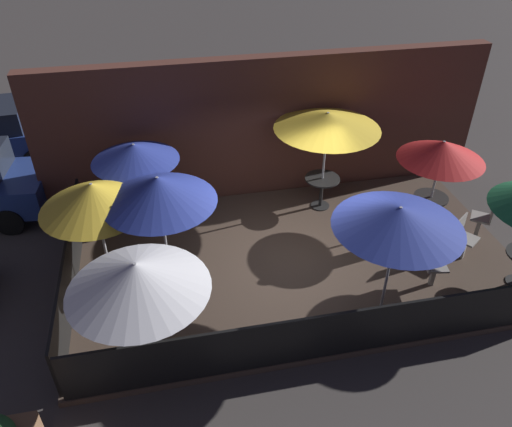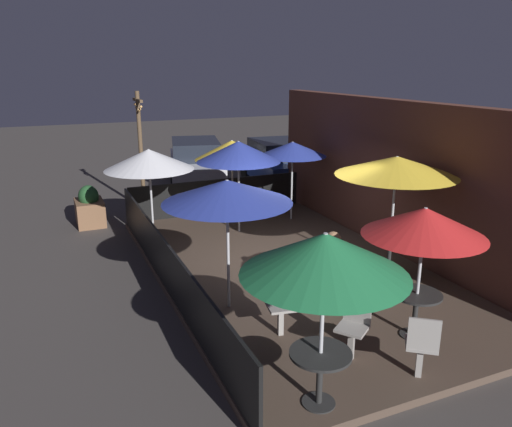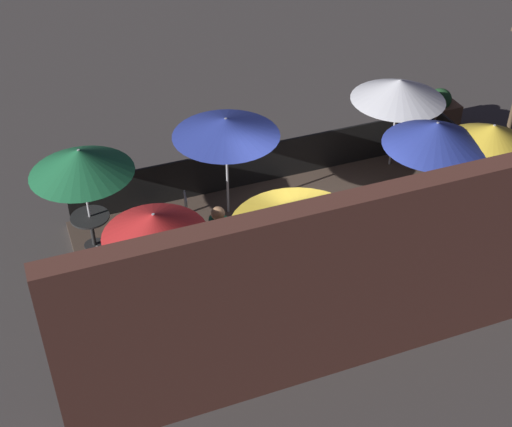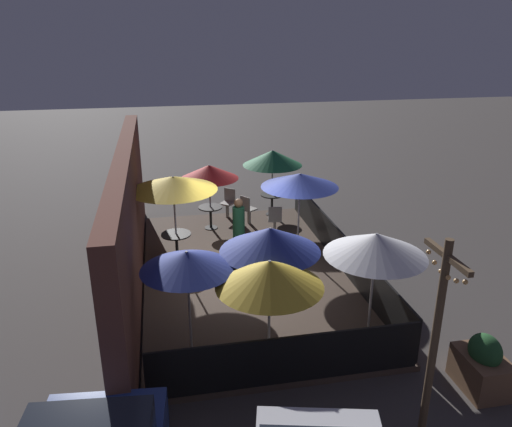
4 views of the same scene
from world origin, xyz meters
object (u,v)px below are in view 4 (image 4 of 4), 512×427
at_px(patio_umbrella_6, 270,240).
at_px(patio_chair_1, 248,209).
at_px(patio_umbrella_1, 173,183).
at_px(dining_table_1, 176,239).
at_px(dining_table_0, 272,199).
at_px(planter_box, 482,366).
at_px(patio_umbrella_7, 376,245).
at_px(patio_chair_2, 228,202).
at_px(patio_umbrella_3, 187,261).
at_px(patio_umbrella_5, 300,180).
at_px(patio_umbrella_2, 209,172).
at_px(patio_umbrella_4, 270,274).
at_px(dining_table_2, 211,211).
at_px(light_post, 436,334).
at_px(patio_umbrella_0, 272,158).
at_px(patron_0, 239,223).
at_px(patio_chair_0, 275,219).

distance_m(patio_umbrella_6, patio_chair_1, 6.06).
bearing_deg(patio_umbrella_1, dining_table_1, 45.00).
xyz_separation_m(dining_table_0, dining_table_1, (-2.91, 3.29, 0.04)).
bearing_deg(planter_box, patio_umbrella_7, 31.68).
bearing_deg(patio_umbrella_1, patio_chair_2, -31.27).
relative_size(patio_umbrella_3, dining_table_1, 2.62).
height_order(patio_umbrella_5, dining_table_1, patio_umbrella_5).
relative_size(patio_umbrella_6, dining_table_0, 2.99).
bearing_deg(patio_umbrella_6, patio_umbrella_2, 6.09).
bearing_deg(patio_umbrella_6, patio_umbrella_4, 167.05).
relative_size(patio_umbrella_1, patio_umbrella_5, 1.06).
relative_size(dining_table_2, light_post, 0.22).
relative_size(patio_umbrella_4, patio_chair_1, 2.23).
height_order(patio_umbrella_5, dining_table_0, patio_umbrella_5).
bearing_deg(patio_umbrella_0, planter_box, -168.81).
xyz_separation_m(patron_0, light_post, (-7.74, -1.63, 1.18)).
relative_size(patio_chair_1, patron_0, 0.69).
bearing_deg(patio_chair_2, patio_umbrella_2, 0.00).
bearing_deg(patio_chair_2, dining_table_2, 0.00).
xyz_separation_m(patio_umbrella_2, light_post, (-9.05, -2.31, -0.02)).
bearing_deg(patio_umbrella_3, patio_umbrella_7, -89.86).
distance_m(patio_umbrella_5, dining_table_2, 3.38).
height_order(patio_umbrella_2, patio_umbrella_3, patio_umbrella_3).
bearing_deg(patio_umbrella_5, patio_chair_1, 26.25).
relative_size(patio_umbrella_1, dining_table_1, 2.97).
bearing_deg(planter_box, patio_umbrella_3, 67.93).
bearing_deg(patio_umbrella_0, dining_table_1, 131.54).
bearing_deg(patio_umbrella_5, planter_box, -164.80).
xyz_separation_m(patio_umbrella_4, patio_chair_0, (5.95, -1.50, -1.34)).
height_order(patio_umbrella_1, patio_chair_2, patio_umbrella_1).
distance_m(patio_umbrella_4, patron_0, 5.69).
relative_size(patio_umbrella_0, patio_umbrella_5, 0.99).
xyz_separation_m(patio_umbrella_2, planter_box, (-8.15, -3.92, -1.48)).
height_order(patio_chair_0, patio_chair_2, patio_chair_2).
height_order(patio_umbrella_1, patio_umbrella_6, patio_umbrella_1).
xyz_separation_m(patio_umbrella_1, planter_box, (-6.05, -5.06, -1.83)).
distance_m(patio_umbrella_0, patio_umbrella_3, 7.65).
bearing_deg(patio_umbrella_4, patio_chair_1, -6.92).
distance_m(patio_umbrella_5, patio_chair_1, 2.84).
relative_size(patio_umbrella_6, patio_chair_0, 2.42).
xyz_separation_m(patio_umbrella_0, patio_umbrella_4, (-7.67, 1.80, -0.10)).
bearing_deg(planter_box, dining_table_0, 11.19).
bearing_deg(patio_chair_2, patio_umbrella_3, 23.10).
relative_size(patio_umbrella_1, patio_umbrella_4, 1.12).
distance_m(patio_umbrella_7, light_post, 2.95).
relative_size(patio_umbrella_2, patio_chair_0, 2.19).
distance_m(patio_umbrella_5, patron_0, 2.24).
bearing_deg(planter_box, patio_chair_1, 18.22).
distance_m(patio_umbrella_1, patio_umbrella_4, 4.99).
bearing_deg(patio_umbrella_1, patio_chair_0, -68.22).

